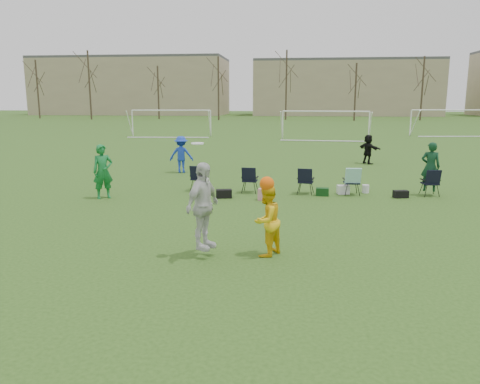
# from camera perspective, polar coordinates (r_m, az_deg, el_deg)

# --- Properties ---
(ground) EXTENTS (260.00, 260.00, 0.00)m
(ground) POSITION_cam_1_polar(r_m,az_deg,el_deg) (9.62, -1.49, -9.57)
(ground) COLOR #294C17
(ground) RESTS_ON ground
(fielder_green_near) EXTENTS (0.82, 0.76, 1.89)m
(fielder_green_near) POSITION_cam_1_polar(r_m,az_deg,el_deg) (16.95, -16.37, 2.41)
(fielder_green_near) COLOR #13702F
(fielder_green_near) RESTS_ON ground
(fielder_blue) EXTENTS (1.16, 0.73, 1.72)m
(fielder_blue) POSITION_cam_1_polar(r_m,az_deg,el_deg) (22.24, -7.17, 4.56)
(fielder_blue) COLOR #1839B9
(fielder_blue) RESTS_ON ground
(fielder_black) EXTENTS (1.22, 1.46, 1.57)m
(fielder_black) POSITION_cam_1_polar(r_m,az_deg,el_deg) (26.06, 15.34, 5.06)
(fielder_black) COLOR black
(fielder_black) RESTS_ON ground
(center_contest) EXTENTS (2.26, 1.35, 2.52)m
(center_contest) POSITION_cam_1_polar(r_m,az_deg,el_deg) (10.19, -1.14, -2.43)
(center_contest) COLOR silver
(center_contest) RESTS_ON ground
(sideline_setup) EXTENTS (9.16, 1.99, 1.93)m
(sideline_setup) POSITION_cam_1_polar(r_m,az_deg,el_deg) (17.39, 11.02, 1.60)
(sideline_setup) COLOR #0E361F
(sideline_setup) RESTS_ON ground
(goal_left) EXTENTS (7.39, 0.76, 2.46)m
(goal_left) POSITION_cam_1_polar(r_m,az_deg,el_deg) (44.38, -8.39, 9.21)
(goal_left) COLOR white
(goal_left) RESTS_ON ground
(goal_mid) EXTENTS (7.40, 0.63, 2.46)m
(goal_mid) POSITION_cam_1_polar(r_m,az_deg,el_deg) (41.02, 10.38, 8.99)
(goal_mid) COLOR white
(goal_mid) RESTS_ON ground
(goal_right) EXTENTS (7.35, 1.14, 2.46)m
(goal_right) POSITION_cam_1_polar(r_m,az_deg,el_deg) (49.19, 24.14, 8.55)
(goal_right) COLOR white
(goal_right) RESTS_ON ground
(tree_line) EXTENTS (110.28, 3.28, 11.40)m
(tree_line) POSITION_cam_1_polar(r_m,az_deg,el_deg) (78.77, 5.81, 12.42)
(tree_line) COLOR #382B21
(tree_line) RESTS_ON ground
(building_row) EXTENTS (126.00, 16.00, 13.00)m
(building_row) POSITION_cam_1_polar(r_m,az_deg,el_deg) (105.08, 9.63, 12.50)
(building_row) COLOR tan
(building_row) RESTS_ON ground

